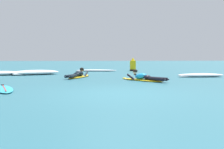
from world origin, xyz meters
The scene contains 9 objects.
ground_plane centered at (0.00, 10.00, 0.00)m, with size 120.00×120.00×0.00m, color #2D6B7A.
surfer_near centered at (1.62, 3.94, 0.13)m, with size 1.83×2.41×0.54m.
surfer_far centered at (-1.30, 6.10, 0.13)m, with size 1.37×2.63×0.54m.
drifting_surfboard centered at (-3.48, 1.21, 0.03)m, with size 1.26×2.31×0.16m.
whitewater_front centered at (-3.88, 8.50, 0.13)m, with size 2.96×1.97×0.29m.
whitewater_mid_left centered at (-0.16, 11.99, 0.07)m, with size 3.05×0.96×0.14m.
whitewater_mid_right centered at (5.11, 5.86, 0.09)m, with size 2.48×0.75×0.20m.
whitewater_back centered at (-5.72, 8.16, 0.12)m, with size 2.32×1.56×0.25m.
channel_marker_buoy centered at (2.65, 12.39, 0.41)m, with size 0.48×0.48×1.02m.
Camera 1 is at (-0.86, -7.40, 1.03)m, focal length 42.16 mm.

